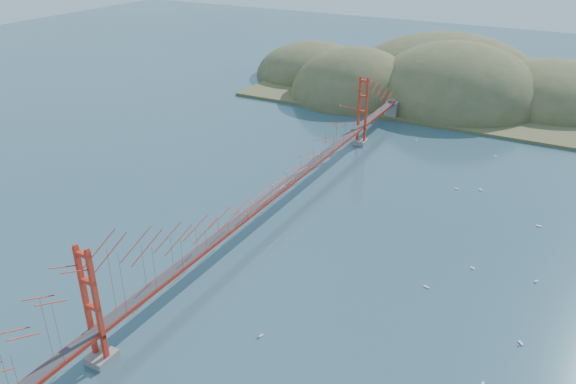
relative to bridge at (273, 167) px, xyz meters
The scene contains 14 objects.
ground 7.01m from the bridge, 90.00° to the right, with size 320.00×320.00×0.00m, color #325664.
bridge is the anchor object (origin of this frame).
far_headlands 68.73m from the bridge, 88.14° to the left, with size 84.00×58.00×25.00m.
sailboat_0 24.31m from the bridge, 62.85° to the right, with size 0.50×0.54×0.61m.
sailboat_7 41.62m from the bridge, 58.41° to the left, with size 0.49×0.43×0.55m.
sailboat_14 32.73m from the bridge, ahead, with size 0.57×0.57×0.59m.
sailboat_12 37.49m from the bridge, 77.49° to the left, with size 0.51×0.48×0.58m.
sailboat_5 35.12m from the bridge, 29.37° to the right, with size 0.49×0.54×0.61m.
sailboat_1 34.28m from the bridge, 17.62° to the right, with size 0.67×0.67×0.70m.
sailboat_2 23.73m from the bridge, 14.78° to the right, with size 0.61×0.56×0.68m.
sailboat_8 34.34m from the bridge, 24.20° to the left, with size 0.63×0.51×0.75m.
sailboat_3 28.20m from the bridge, 46.08° to the left, with size 0.58×0.54×0.66m.
sailboat_16 26.37m from the bridge, ahead, with size 0.59×0.59×0.63m.
sailboat_extra_1 31.20m from the bridge, 43.66° to the left, with size 0.69×0.69×0.73m.
Camera 1 is at (32.56, -55.27, 35.08)m, focal length 35.00 mm.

